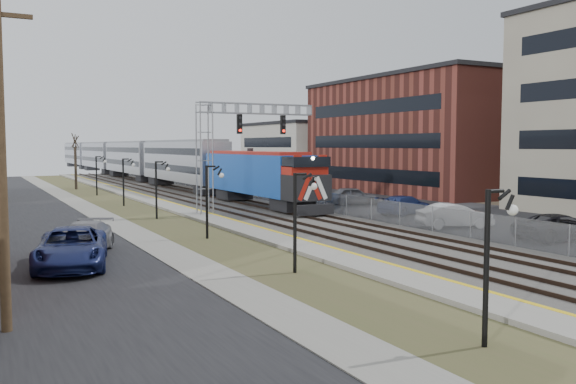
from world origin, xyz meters
TOP-DOWN VIEW (x-y plane):
  - ground at (0.00, 0.00)m, footprint 160.00×160.00m
  - street_west at (-11.50, 35.00)m, footprint 7.00×120.00m
  - sidewalk at (-7.00, 35.00)m, footprint 2.00×120.00m
  - grass_median at (-4.00, 35.00)m, footprint 4.00×120.00m
  - platform at (-1.00, 35.00)m, footprint 2.00×120.00m
  - ballast_bed at (4.00, 35.00)m, footprint 8.00×120.00m
  - parking_lot at (16.00, 35.00)m, footprint 16.00×120.00m
  - platform_edge at (-0.12, 35.00)m, footprint 0.24×120.00m
  - track_near at (2.00, 35.00)m, footprint 1.58×120.00m
  - track_far at (5.50, 35.00)m, footprint 1.58×120.00m
  - train at (5.50, 78.70)m, footprint 3.00×108.65m
  - signal_gantry at (1.22, 27.99)m, footprint 9.00×1.07m
  - lampposts at (-4.00, 18.29)m, footprint 0.14×62.14m
  - fence at (8.20, 35.00)m, footprint 0.04×120.00m
  - buildings_east at (30.00, 31.18)m, footprint 16.00×76.00m
  - bare_trees at (-12.66, 38.91)m, footprint 12.30×42.30m
  - car_lot_b at (10.96, 15.16)m, footprint 4.81×2.90m
  - car_lot_c at (12.43, 8.82)m, footprint 5.29×2.85m
  - car_lot_d at (12.79, 22.25)m, footprint 5.17×3.07m
  - car_lot_e at (13.56, 30.19)m, footprint 4.81×2.95m
  - car_lot_f at (13.41, 40.13)m, footprint 4.81×3.04m
  - car_street_a at (-11.64, 13.26)m, footprint 3.90×6.36m
  - car_street_b at (-10.66, 16.27)m, footprint 3.87×5.44m

SIDE VIEW (x-z plane):
  - ground at x=0.00m, z-range 0.00..0.00m
  - street_west at x=-11.50m, z-range 0.00..0.04m
  - parking_lot at x=16.00m, z-range 0.00..0.04m
  - grass_median at x=-4.00m, z-range 0.00..0.06m
  - sidewalk at x=-7.00m, z-range 0.00..0.08m
  - ballast_bed at x=4.00m, z-range 0.00..0.20m
  - platform at x=-1.00m, z-range 0.00..0.24m
  - platform_edge at x=-0.12m, z-range 0.24..0.25m
  - track_near at x=2.00m, z-range 0.20..0.35m
  - track_far at x=5.50m, z-range 0.20..0.35m
  - car_lot_d at x=12.79m, z-range 0.00..1.40m
  - car_lot_c at x=12.43m, z-range 0.00..1.41m
  - car_street_b at x=-10.66m, z-range 0.00..1.46m
  - car_lot_f at x=13.41m, z-range 0.00..1.50m
  - car_lot_b at x=10.96m, z-range 0.00..1.50m
  - car_lot_e at x=13.56m, z-range 0.00..1.53m
  - fence at x=8.20m, z-range 0.00..1.60m
  - car_street_a at x=-11.64m, z-range 0.00..1.65m
  - lampposts at x=-4.00m, z-range 0.00..4.00m
  - bare_trees at x=-12.66m, z-range -0.27..5.68m
  - train at x=5.50m, z-range 0.28..5.60m
  - signal_gantry at x=1.22m, z-range 1.51..9.66m
  - buildings_east at x=30.00m, z-range -1.19..13.81m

